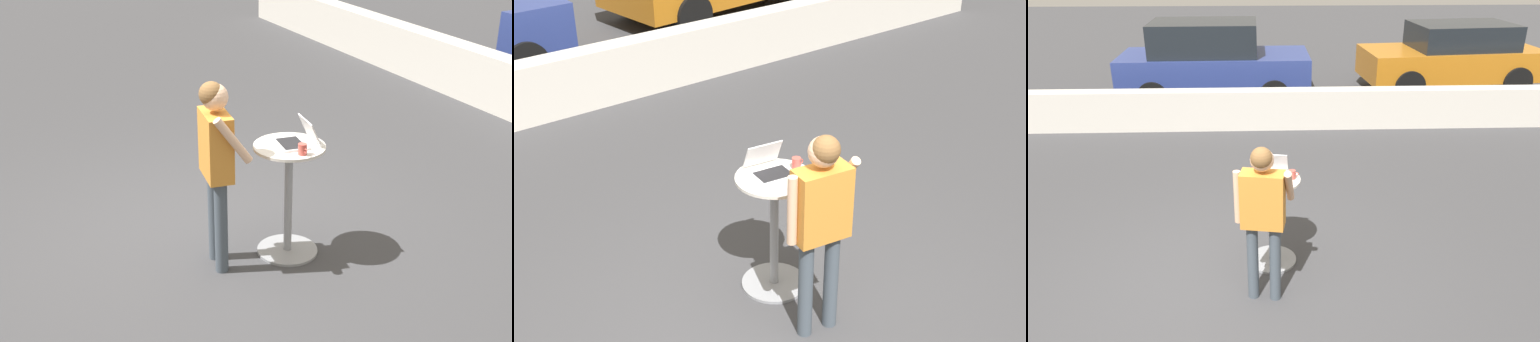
% 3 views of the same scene
% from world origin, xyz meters
% --- Properties ---
extents(cafe_table, '(0.61, 0.61, 1.02)m').
position_xyz_m(cafe_table, '(0.49, 0.53, 0.56)').
color(cafe_table, gray).
rests_on(cafe_table, ground_plane).
extents(laptop, '(0.35, 0.37, 0.22)m').
position_xyz_m(laptop, '(0.50, 0.60, 1.07)').
color(laptop, silver).
rests_on(laptop, cafe_table).
extents(coffee_mug, '(0.11, 0.07, 0.09)m').
position_xyz_m(coffee_mug, '(0.71, 0.53, 1.06)').
color(coffee_mug, '#C14C42').
rests_on(coffee_mug, cafe_table).
extents(standing_person, '(0.57, 0.33, 1.64)m').
position_xyz_m(standing_person, '(0.40, -0.10, 1.04)').
color(standing_person, '#424C56').
rests_on(standing_person, ground_plane).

